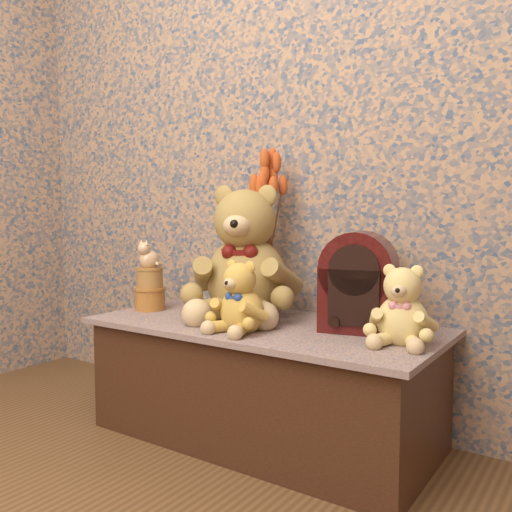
{
  "coord_description": "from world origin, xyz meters",
  "views": [
    {
      "loc": [
        1.03,
        -0.36,
        0.8
      ],
      "look_at": [
        0.0,
        1.17,
        0.65
      ],
      "focal_mm": 38.02,
      "sensor_mm": 36.0,
      "label": 1
    }
  ],
  "objects": [
    {
      "name": "ceramic_vase",
      "position": [
        -0.1,
        1.36,
        0.52
      ],
      "size": [
        0.16,
        0.16,
        0.21
      ],
      "primitive_type": "cylinder",
      "rotation": [
        0.0,
        0.0,
        -0.27
      ],
      "color": "tan",
      "rests_on": "display_shelf"
    },
    {
      "name": "display_shelf",
      "position": [
        0.0,
        1.22,
        0.21
      ],
      "size": [
        1.23,
        0.59,
        0.41
      ],
      "primitive_type": "cube",
      "color": "#36456F",
      "rests_on": "ground"
    },
    {
      "name": "teddy_large",
      "position": [
        -0.13,
        1.3,
        0.68
      ],
      "size": [
        0.56,
        0.6,
        0.52
      ],
      "primitive_type": null,
      "rotation": [
        0.0,
        0.0,
        0.34
      ],
      "color": "olive",
      "rests_on": "display_shelf"
    },
    {
      "name": "teddy_small",
      "position": [
        0.5,
        1.2,
        0.54
      ],
      "size": [
        0.23,
        0.26,
        0.25
      ],
      "primitive_type": null,
      "rotation": [
        0.0,
        0.0,
        0.13
      ],
      "color": "#E0B96A",
      "rests_on": "display_shelf"
    },
    {
      "name": "biscuit_tin_upper",
      "position": [
        -0.52,
        1.18,
        0.54
      ],
      "size": [
        0.13,
        0.13,
        0.08
      ],
      "primitive_type": "cylinder",
      "rotation": [
        0.0,
        0.0,
        -0.25
      ],
      "color": "tan",
      "rests_on": "biscuit_tin_lower"
    },
    {
      "name": "cat_figurine",
      "position": [
        -0.52,
        1.18,
        0.64
      ],
      "size": [
        0.09,
        0.1,
        0.12
      ],
      "primitive_type": null,
      "rotation": [
        0.0,
        0.0,
        -0.03
      ],
      "color": "silver",
      "rests_on": "biscuit_tin_upper"
    },
    {
      "name": "teddy_medium",
      "position": [
        0.01,
        1.07,
        0.54
      ],
      "size": [
        0.21,
        0.25,
        0.25
      ],
      "primitive_type": null,
      "rotation": [
        0.0,
        0.0,
        -0.07
      ],
      "color": "gold",
      "rests_on": "display_shelf"
    },
    {
      "name": "biscuit_tin_lower",
      "position": [
        -0.52,
        1.18,
        0.46
      ],
      "size": [
        0.12,
        0.12,
        0.09
      ],
      "primitive_type": "cylinder",
      "rotation": [
        0.0,
        0.0,
        0.01
      ],
      "color": "gold",
      "rests_on": "display_shelf"
    },
    {
      "name": "dried_stalks",
      "position": [
        -0.1,
        1.36,
        0.86
      ],
      "size": [
        0.29,
        0.29,
        0.46
      ],
      "primitive_type": null,
      "rotation": [
        0.0,
        0.0,
        0.21
      ],
      "color": "#C64E1F",
      "rests_on": "ceramic_vase"
    },
    {
      "name": "cathedral_radio",
      "position": [
        0.32,
        1.29,
        0.58
      ],
      "size": [
        0.27,
        0.22,
        0.33
      ],
      "primitive_type": null,
      "rotation": [
        0.0,
        0.0,
        0.21
      ],
      "color": "#36090B",
      "rests_on": "display_shelf"
    }
  ]
}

